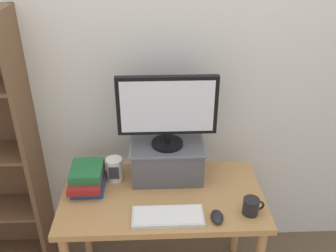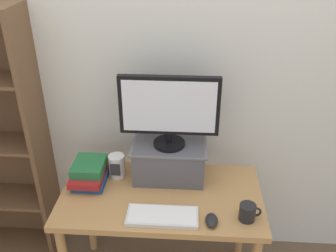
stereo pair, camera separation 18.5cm
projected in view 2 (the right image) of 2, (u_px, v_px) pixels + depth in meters
back_wall at (166, 70)px, 2.22m from camera, size 7.00×0.08×2.60m
desk at (161, 207)px, 2.15m from camera, size 1.13×0.61×0.73m
riser_box at (169, 160)px, 2.20m from camera, size 0.43×0.26×0.22m
computer_monitor at (169, 109)px, 2.03m from camera, size 0.55×0.18×0.42m
keyboard at (162, 216)px, 1.93m from camera, size 0.37×0.16×0.02m
computer_mouse at (212, 220)px, 1.89m from camera, size 0.06×0.10×0.04m
book_stack at (89, 173)px, 2.18m from camera, size 0.19×0.27×0.13m
coffee_mug at (248, 212)px, 1.91m from camera, size 0.11×0.08×0.09m
desk_speaker at (117, 166)px, 2.22m from camera, size 0.10×0.10×0.14m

